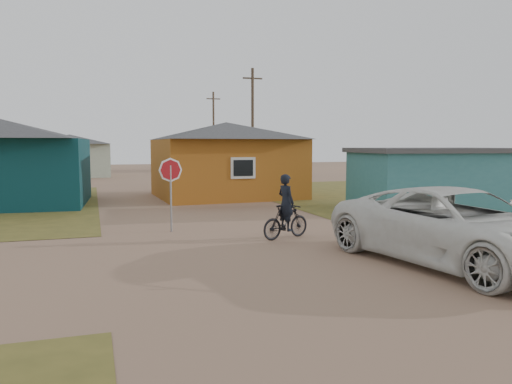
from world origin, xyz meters
TOP-DOWN VIEW (x-y plane):
  - ground at (0.00, 0.00)m, footprint 120.00×120.00m
  - grass_ne at (14.00, 13.00)m, footprint 20.00×18.00m
  - house_yellow at (2.50, 14.00)m, footprint 7.72×6.76m
  - shed_turquoise at (9.50, 6.50)m, footprint 6.71×4.93m
  - house_pale_west at (-6.00, 34.00)m, footprint 7.04×6.15m
  - house_beige_east at (10.00, 40.00)m, footprint 6.95×6.05m
  - utility_pole_near at (6.50, 22.00)m, footprint 1.40×0.20m
  - utility_pole_far at (7.50, 38.00)m, footprint 1.40×0.20m
  - stop_sign at (-1.88, 4.26)m, footprint 0.75×0.21m
  - cyclist at (1.13, 2.04)m, footprint 1.73×1.00m
  - vehicle at (3.64, -2.20)m, footprint 3.89×6.71m

SIDE VIEW (x-z plane):
  - ground at x=0.00m, z-range 0.00..0.00m
  - grass_ne at x=14.00m, z-range 0.00..0.01m
  - cyclist at x=1.13m, z-range -0.26..1.63m
  - vehicle at x=3.64m, z-range 0.00..1.76m
  - shed_turquoise at x=9.50m, z-range 0.01..2.61m
  - stop_sign at x=-1.88m, z-range 0.56..2.89m
  - house_pale_west at x=-6.00m, z-range 0.06..3.66m
  - house_beige_east at x=10.00m, z-range 0.06..3.66m
  - house_yellow at x=2.50m, z-range 0.05..3.95m
  - utility_pole_near at x=6.50m, z-range 0.14..8.14m
  - utility_pole_far at x=7.50m, z-range 0.14..8.14m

